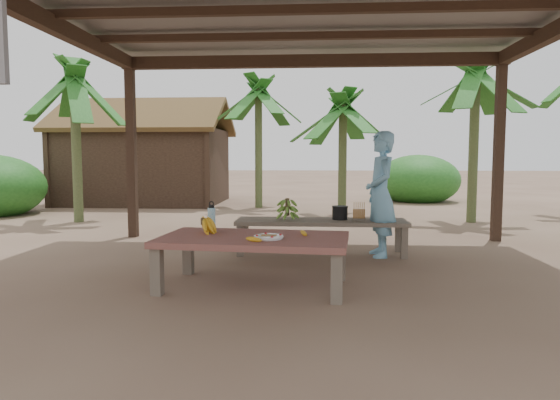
# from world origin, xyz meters

# --- Properties ---
(ground) EXTENTS (80.00, 80.00, 0.00)m
(ground) POSITION_xyz_m (0.00, 0.00, 0.00)
(ground) COLOR brown
(ground) RESTS_ON ground
(pavilion) EXTENTS (6.60, 5.60, 2.95)m
(pavilion) POSITION_xyz_m (-0.01, -0.01, 2.78)
(pavilion) COLOR black
(pavilion) RESTS_ON ground
(work_table) EXTENTS (1.89, 1.16, 0.50)m
(work_table) POSITION_xyz_m (-0.53, -0.61, 0.43)
(work_table) COLOR brown
(work_table) RESTS_ON ground
(bench) EXTENTS (2.20, 0.61, 0.45)m
(bench) POSITION_xyz_m (0.15, 1.09, 0.39)
(bench) COLOR brown
(bench) RESTS_ON ground
(ripe_banana_bunch) EXTENTS (0.32, 0.29, 0.17)m
(ripe_banana_bunch) POSITION_xyz_m (-1.07, -0.44, 0.59)
(ripe_banana_bunch) COLOR yellow
(ripe_banana_bunch) RESTS_ON work_table
(plate) EXTENTS (0.28, 0.28, 0.04)m
(plate) POSITION_xyz_m (-0.37, -0.75, 0.52)
(plate) COLOR white
(plate) RESTS_ON work_table
(loose_banana_front) EXTENTS (0.15, 0.05, 0.04)m
(loose_banana_front) POSITION_xyz_m (-0.49, -0.92, 0.52)
(loose_banana_front) COLOR yellow
(loose_banana_front) RESTS_ON work_table
(loose_banana_side) EXTENTS (0.08, 0.16, 0.04)m
(loose_banana_side) POSITION_xyz_m (-0.05, -0.51, 0.52)
(loose_banana_side) COLOR yellow
(loose_banana_side) RESTS_ON work_table
(water_flask) EXTENTS (0.08, 0.08, 0.30)m
(water_flask) POSITION_xyz_m (-1.02, -0.21, 0.63)
(water_flask) COLOR #40A1C8
(water_flask) RESTS_ON work_table
(green_banana_stalk) EXTENTS (0.26, 0.26, 0.29)m
(green_banana_stalk) POSITION_xyz_m (-0.29, 1.09, 0.60)
(green_banana_stalk) COLOR #598C2D
(green_banana_stalk) RESTS_ON bench
(cooking_pot) EXTENTS (0.20, 0.20, 0.17)m
(cooking_pot) POSITION_xyz_m (0.39, 1.14, 0.53)
(cooking_pot) COLOR black
(cooking_pot) RESTS_ON bench
(skewer_rack) EXTENTS (0.18, 0.08, 0.24)m
(skewer_rack) POSITION_xyz_m (0.63, 1.03, 0.57)
(skewer_rack) COLOR #A57F47
(skewer_rack) RESTS_ON bench
(woman) EXTENTS (0.45, 0.62, 1.59)m
(woman) POSITION_xyz_m (0.89, 1.00, 0.80)
(woman) COLOR #7BC1EA
(woman) RESTS_ON ground
(hut) EXTENTS (4.40, 3.43, 2.85)m
(hut) POSITION_xyz_m (-4.50, 8.00, 1.10)
(hut) COLOR black
(hut) RESTS_ON ground
(banana_plant_ne) EXTENTS (1.80, 1.80, 3.06)m
(banana_plant_ne) POSITION_xyz_m (3.10, 4.46, 2.58)
(banana_plant_ne) COLOR #596638
(banana_plant_ne) RESTS_ON ground
(banana_plant_n) EXTENTS (1.80, 1.80, 2.58)m
(banana_plant_n) POSITION_xyz_m (0.67, 5.50, 2.11)
(banana_plant_n) COLOR #596638
(banana_plant_n) RESTS_ON ground
(banana_plant_nw) EXTENTS (1.80, 1.80, 3.12)m
(banana_plant_nw) POSITION_xyz_m (-1.31, 6.95, 2.64)
(banana_plant_nw) COLOR #596638
(banana_plant_nw) RESTS_ON ground
(banana_plant_w) EXTENTS (1.80, 1.80, 2.97)m
(banana_plant_w) POSITION_xyz_m (-4.51, 3.98, 2.49)
(banana_plant_w) COLOR #596638
(banana_plant_w) RESTS_ON ground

